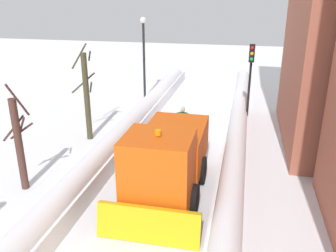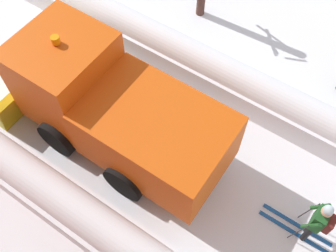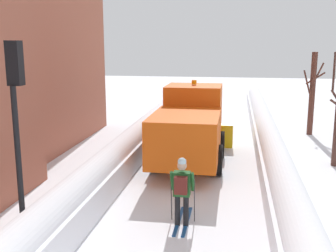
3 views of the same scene
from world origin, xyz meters
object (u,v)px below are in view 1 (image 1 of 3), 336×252
plow_truck (168,158)px  traffic_light_pole (250,72)px  street_lamp (144,49)px  bare_tree_mid (19,143)px  bare_tree_near (87,95)px  skier (183,121)px

plow_truck → traffic_light_pole: traffic_light_pole is taller
plow_truck → street_lamp: (4.34, -12.21, 2.01)m
plow_truck → bare_tree_mid: bare_tree_mid is taller
street_lamp → bare_tree_near: (0.75, 7.77, -1.18)m
skier → street_lamp: 8.29m
skier → bare_tree_near: bearing=11.0°
plow_truck → skier: plow_truck is taller
traffic_light_pole → bare_tree_near: bearing=20.3°
traffic_light_pole → street_lamp: (7.10, -4.87, 0.24)m
skier → bare_tree_near: (4.68, 0.91, 1.31)m
skier → bare_tree_near: bare_tree_near is taller
traffic_light_pole → plow_truck: bearing=69.4°
plow_truck → bare_tree_near: (5.08, -4.45, 0.83)m
skier → traffic_light_pole: (-3.17, -1.99, 2.25)m
skier → bare_tree_mid: 7.97m
traffic_light_pole → bare_tree_near: (7.85, 2.90, -0.94)m
traffic_light_pole → bare_tree_mid: bearing=44.5°
bare_tree_mid → skier: bearing=-129.7°
bare_tree_near → street_lamp: bearing=-95.5°
skier → bare_tree_mid: (5.06, 6.09, 0.89)m
plow_truck → bare_tree_mid: 5.53m
plow_truck → traffic_light_pole: size_ratio=1.29×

